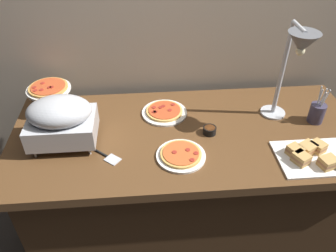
# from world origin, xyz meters

# --- Properties ---
(ground_plane) EXTENTS (8.00, 8.00, 0.00)m
(ground_plane) POSITION_xyz_m (0.00, 0.00, 0.00)
(ground_plane) COLOR #38332D
(back_wall) EXTENTS (4.40, 0.04, 2.40)m
(back_wall) POSITION_xyz_m (0.00, 0.50, 1.20)
(back_wall) COLOR tan
(back_wall) RESTS_ON ground_plane
(buffet_table) EXTENTS (1.90, 0.84, 0.76)m
(buffet_table) POSITION_xyz_m (0.00, 0.00, 0.39)
(buffet_table) COLOR brown
(buffet_table) RESTS_ON ground_plane
(chafing_dish) EXTENTS (0.33, 0.25, 0.26)m
(chafing_dish) POSITION_xyz_m (-0.64, -0.03, 0.91)
(chafing_dish) COLOR #B7BABF
(chafing_dish) RESTS_ON buffet_table
(heat_lamp) EXTENTS (0.15, 0.29, 0.55)m
(heat_lamp) POSITION_xyz_m (0.51, 0.02, 1.19)
(heat_lamp) COLOR #B7BABF
(heat_lamp) RESTS_ON buffet_table
(pizza_plate_front) EXTENTS (0.26, 0.26, 0.03)m
(pizza_plate_front) POSITION_xyz_m (-0.12, 0.18, 0.77)
(pizza_plate_front) COLOR white
(pizza_plate_front) RESTS_ON buffet_table
(pizza_plate_center) EXTENTS (0.24, 0.24, 0.03)m
(pizza_plate_center) POSITION_xyz_m (-0.06, -0.19, 0.77)
(pizza_plate_center) COLOR white
(pizza_plate_center) RESTS_ON buffet_table
(pizza_plate_raised_stand) EXTENTS (0.25, 0.25, 0.16)m
(pizza_plate_raised_stand) POSITION_xyz_m (-0.77, 0.29, 0.88)
(pizza_plate_raised_stand) COLOR #595B60
(pizza_plate_raised_stand) RESTS_ON buffet_table
(sandwich_platter) EXTENTS (0.36, 0.26, 0.06)m
(sandwich_platter) POSITION_xyz_m (0.58, -0.26, 0.78)
(sandwich_platter) COLOR white
(sandwich_platter) RESTS_ON buffet_table
(sauce_cup_near) EXTENTS (0.07, 0.07, 0.04)m
(sauce_cup_near) POSITION_xyz_m (0.11, -0.02, 0.78)
(sauce_cup_near) COLOR black
(sauce_cup_near) RESTS_ON buffet_table
(utensil_holder) EXTENTS (0.08, 0.08, 0.22)m
(utensil_holder) POSITION_xyz_m (0.72, 0.04, 0.82)
(utensil_holder) COLOR #383347
(utensil_holder) RESTS_ON buffet_table
(serving_spatula) EXTENTS (0.15, 0.14, 0.01)m
(serving_spatula) POSITION_xyz_m (-0.43, -0.16, 0.76)
(serving_spatula) COLOR #B7BABF
(serving_spatula) RESTS_ON buffet_table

